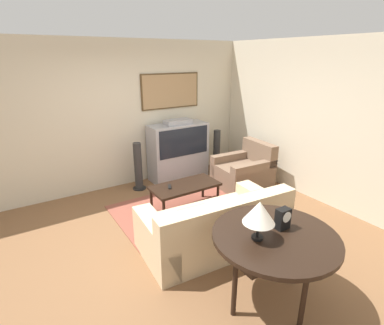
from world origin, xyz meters
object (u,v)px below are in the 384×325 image
(tv, at_px, (178,151))
(speaker_tower_right, at_px, (217,152))
(armchair, at_px, (244,172))
(coffee_table, at_px, (185,187))
(mantel_clock, at_px, (283,219))
(table_lamp, at_px, (259,213))
(console_table, at_px, (275,241))
(couch, at_px, (215,227))
(speaker_tower_left, at_px, (138,168))

(tv, relative_size, speaker_tower_right, 1.35)
(armchair, height_order, coffee_table, armchair)
(armchair, bearing_deg, speaker_tower_right, -179.74)
(armchair, distance_m, mantel_clock, 2.88)
(mantel_clock, bearing_deg, coffee_table, 86.14)
(mantel_clock, relative_size, speaker_tower_right, 0.24)
(tv, height_order, table_lamp, tv)
(armchair, distance_m, console_table, 2.97)
(couch, bearing_deg, console_table, 88.86)
(table_lamp, height_order, speaker_tower_left, table_lamp)
(coffee_table, xyz_separation_m, speaker_tower_left, (-0.31, 1.18, 0.03))
(mantel_clock, distance_m, speaker_tower_right, 3.70)
(console_table, xyz_separation_m, table_lamp, (-0.19, 0.05, 0.34))
(table_lamp, relative_size, speaker_tower_right, 0.42)
(console_table, bearing_deg, couch, 84.76)
(table_lamp, relative_size, speaker_tower_left, 0.42)
(couch, distance_m, armchair, 2.09)
(table_lamp, xyz_separation_m, speaker_tower_left, (0.16, 3.27, -0.64))
(tv, relative_size, mantel_clock, 5.73)
(mantel_clock, relative_size, speaker_tower_left, 0.24)
(console_table, distance_m, table_lamp, 0.39)
(tv, distance_m, console_table, 3.52)
(coffee_table, bearing_deg, couch, -99.57)
(coffee_table, height_order, speaker_tower_left, speaker_tower_left)
(tv, xyz_separation_m, speaker_tower_right, (0.91, -0.08, -0.15))
(tv, height_order, console_table, tv)
(table_lamp, distance_m, speaker_tower_left, 3.34)
(armchair, distance_m, table_lamp, 3.12)
(console_table, bearing_deg, mantel_clock, 19.46)
(armchair, distance_m, speaker_tower_left, 2.02)
(tv, xyz_separation_m, couch, (-0.78, -2.33, -0.30))
(couch, xyz_separation_m, armchair, (1.64, 1.29, -0.00))
(console_table, bearing_deg, coffee_table, 82.59)
(coffee_table, bearing_deg, speaker_tower_right, 37.93)
(speaker_tower_right, bearing_deg, mantel_clock, -116.90)
(tv, distance_m, speaker_tower_right, 0.93)
(couch, xyz_separation_m, console_table, (-0.10, -1.07, 0.45))
(couch, distance_m, coffee_table, 1.09)
(table_lamp, height_order, mantel_clock, table_lamp)
(speaker_tower_left, distance_m, speaker_tower_right, 1.83)
(couch, relative_size, armchair, 1.93)
(couch, xyz_separation_m, speaker_tower_left, (-0.13, 2.25, 0.14))
(couch, relative_size, speaker_tower_right, 2.14)
(couch, xyz_separation_m, table_lamp, (-0.29, -1.02, 0.79))
(couch, height_order, armchair, armchair)
(console_table, bearing_deg, speaker_tower_left, 90.55)
(tv, height_order, couch, tv)
(armchair, relative_size, speaker_tower_right, 1.11)
(mantel_clock, bearing_deg, tv, 77.45)
(tv, bearing_deg, speaker_tower_right, -4.97)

